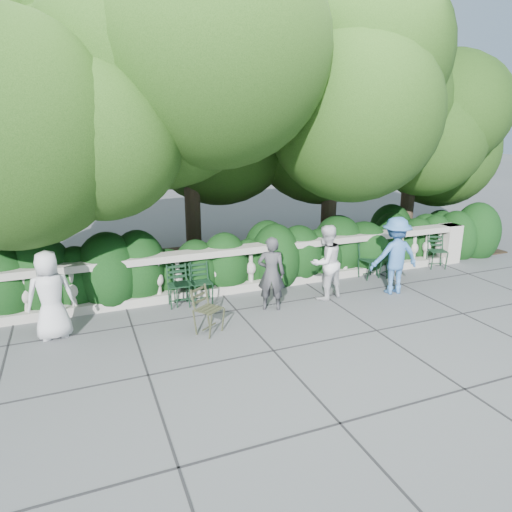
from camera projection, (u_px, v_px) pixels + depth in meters
name	position (u px, v px, depth m)	size (l,w,h in m)	color
ground	(276.00, 322.00, 8.42)	(90.00, 90.00, 0.00)	#4D4F54
balustrade	(242.00, 269.00, 9.89)	(12.00, 0.44, 1.00)	#9E998E
shrub_hedge	(225.00, 274.00, 11.09)	(15.00, 2.60, 1.70)	black
tree_canopy	(248.00, 104.00, 10.40)	(15.04, 6.52, 6.78)	#3F3023
chair_a	(186.00, 307.00, 9.11)	(0.44, 0.48, 0.84)	black
chair_b	(181.00, 309.00, 9.03)	(0.44, 0.48, 0.84)	black
chair_c	(204.00, 306.00, 9.17)	(0.44, 0.48, 0.84)	black
chair_d	(373.00, 279.00, 10.71)	(0.44, 0.48, 0.84)	black
chair_e	(391.00, 277.00, 10.85)	(0.44, 0.48, 0.84)	black
chair_f	(438.00, 270.00, 11.43)	(0.44, 0.48, 0.84)	black
chair_weathered	(216.00, 335.00, 7.91)	(0.44, 0.48, 0.84)	black
person_businessman	(50.00, 295.00, 7.60)	(0.75, 0.49, 1.54)	silver
person_woman_grey	(271.00, 274.00, 8.81)	(0.54, 0.35, 1.47)	#39393D
person_casual_man	(326.00, 262.00, 9.36)	(0.76, 0.59, 1.56)	silver
person_older_blue	(395.00, 256.00, 9.67)	(1.07, 0.62, 1.66)	#3869AA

